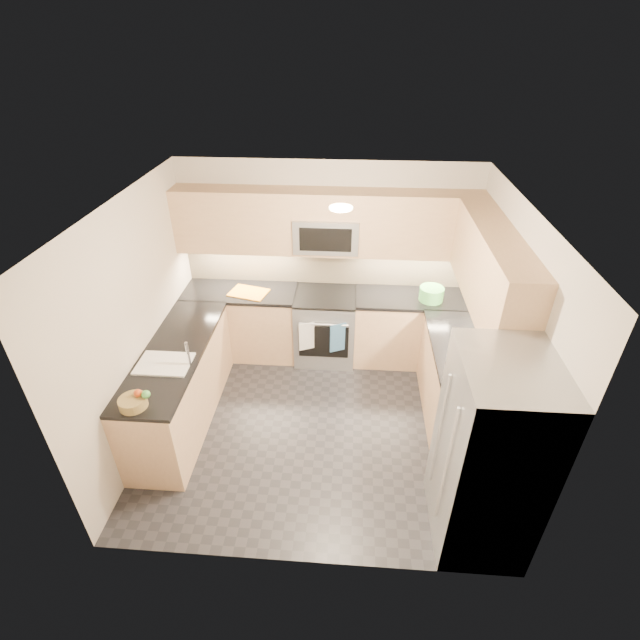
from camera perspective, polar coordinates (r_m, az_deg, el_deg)
The scene contains 36 objects.
floor at distance 5.33m, azimuth -0.28°, elevation -12.55°, with size 3.60×3.20×0.00m, color black.
ceiling at distance 3.97m, azimuth -0.38°, elevation 13.86°, with size 3.60×3.20×0.02m, color beige.
wall_back at distance 5.92m, azimuth 0.89°, elevation 7.31°, with size 3.60×0.02×2.50m, color #BDB3A4.
wall_front at distance 3.33m, azimuth -2.56°, elevation -16.77°, with size 3.60×0.02×2.50m, color #BDB3A4.
wall_left at distance 4.98m, azimuth -21.43°, elevation -0.37°, with size 0.02×3.20×2.50m, color #BDB3A4.
wall_right at distance 4.76m, azimuth 21.83°, elevation -2.09°, with size 0.02×3.20×2.50m, color #BDB3A4.
base_cab_back_left at distance 6.20m, azimuth -9.44°, elevation -0.36°, with size 1.42×0.60×0.90m, color tan.
base_cab_back_right at distance 6.10m, azimuth 10.94°, elevation -1.17°, with size 1.42×0.60×0.90m, color tan.
base_cab_right at distance 5.26m, azimuth 16.53°, elevation -8.27°, with size 0.60×1.70×0.90m, color tan.
base_cab_peninsula at distance 5.32m, azimuth -16.77°, elevation -7.76°, with size 0.60×2.00×0.90m, color tan.
countertop_back_left at distance 5.96m, azimuth -9.84°, elevation 3.44°, with size 1.42×0.63×0.04m, color black.
countertop_back_right at distance 5.85m, azimuth 11.41°, elevation 2.66°, with size 1.42×0.63×0.04m, color black.
countertop_right at distance 4.98m, azimuth 17.36°, elevation -4.15°, with size 0.63×1.70×0.04m, color black.
countertop_peninsula at distance 5.04m, azimuth -17.60°, elevation -3.67°, with size 0.63×2.00×0.04m, color black.
upper_cab_back at distance 5.54m, azimuth 0.83°, elevation 11.93°, with size 3.60×0.35×0.75m, color tan.
upper_cab_right at distance 4.66m, azimuth 20.37°, elevation 5.73°, with size 0.35×1.95×0.75m, color tan.
backsplash_back at distance 5.94m, azimuth 0.88°, elevation 6.81°, with size 3.60×0.01×0.51m, color tan.
backsplash_right at distance 5.15m, azimuth 20.43°, elevation 0.24°, with size 0.01×2.30×0.51m, color tan.
gas_range at distance 6.03m, azimuth 0.64°, elevation -0.86°, with size 0.76×0.65×0.91m, color gray.
range_cooktop at distance 5.79m, azimuth 0.67°, elevation 2.94°, with size 0.76×0.65×0.03m, color black.
oven_door_glass at distance 5.76m, azimuth 0.43°, elevation -2.71°, with size 0.62×0.02×0.45m, color black.
oven_handle at distance 5.59m, azimuth 0.43°, elevation -0.56°, with size 0.02×0.02×0.60m, color #B2B5BA.
microwave at distance 5.56m, azimuth 0.80°, elevation 10.64°, with size 0.76×0.40×0.40m, color #919498.
microwave_door at distance 5.37m, azimuth 0.67°, elevation 9.82°, with size 0.60×0.01×0.28m, color black.
refrigerator at distance 4.04m, azimuth 20.07°, elevation -15.37°, with size 0.70×0.90×1.80m, color #96999D.
fridge_handle_left at distance 3.80m, azimuth 15.24°, elevation -17.01°, with size 0.02×0.02×1.20m, color #B2B5BA.
fridge_handle_right at distance 4.04m, azimuth 14.45°, elevation -13.14°, with size 0.02×0.02×1.20m, color #B2B5BA.
sink_basin at distance 4.88m, azimuth -18.47°, elevation -5.76°, with size 0.52×0.38×0.16m, color white.
faucet at distance 4.68m, azimuth -15.93°, elevation -4.07°, with size 0.03×0.03×0.28m, color silver.
utensil_bowl at distance 5.78m, azimuth 13.55°, elevation 3.15°, with size 0.29×0.29×0.17m, color green.
cutting_board at distance 5.87m, azimuth -8.77°, elevation 3.36°, with size 0.46×0.32×0.01m, color orange.
fruit_basket at distance 4.43m, azimuth -22.02°, elevation -9.39°, with size 0.25×0.25×0.09m, color olive.
fruit_apple at distance 4.40m, azimuth -21.52°, elevation -8.37°, with size 0.07×0.07×0.07m, color #BF4115.
fruit_pear at distance 4.36m, azimuth -20.64°, elevation -8.57°, with size 0.08×0.08×0.08m, color #4A9E44.
dish_towel_check at distance 5.68m, azimuth -1.65°, elevation -2.03°, with size 0.20×0.02×0.38m, color white.
dish_towel_blue at distance 5.66m, azimuth 2.22°, elevation -2.19°, with size 0.21×0.02×0.39m, color #305C86.
Camera 1 is at (0.30, -3.75, 3.77)m, focal length 26.00 mm.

